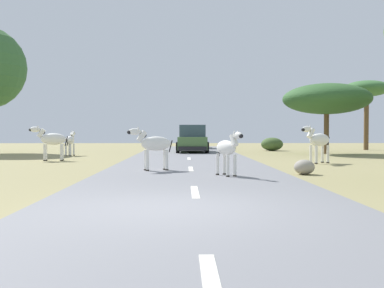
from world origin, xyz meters
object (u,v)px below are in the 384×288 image
zebra_3 (70,141)px  zebra_4 (318,140)px  zebra_0 (227,148)px  rock_0 (304,167)px  car_1 (192,140)px  car_0 (193,138)px  tree_6 (367,90)px  zebra_1 (154,144)px  bush_1 (272,144)px  tree_3 (327,99)px  zebra_2 (51,140)px

zebra_3 → zebra_4: (12.14, -6.26, 0.13)m
zebra_0 → rock_0: (2.54, 0.90, -0.63)m
car_1 → rock_0: size_ratio=6.72×
car_0 → car_1: same height
tree_6 → rock_0: tree_6 is taller
rock_0 → car_0: bearing=98.3°
zebra_0 → car_1: size_ratio=0.31×
zebra_1 → car_0: bearing=-23.2°
zebra_3 → tree_6: size_ratio=0.30×
bush_1 → zebra_4: bearing=-92.4°
zebra_1 → bush_1: 18.16m
zebra_0 → tree_6: (12.27, 19.85, 3.60)m
tree_3 → zebra_3: bearing=-173.2°
zebra_4 → bush_1: 12.74m
car_0 → tree_3: size_ratio=0.83×
zebra_0 → zebra_1: 3.01m
zebra_0 → car_1: (-0.75, 15.61, -0.02)m
zebra_0 → tree_6: size_ratio=0.27×
bush_1 → rock_0: 17.80m
zebra_2 → zebra_3: size_ratio=1.15×
zebra_4 → zebra_0: bearing=109.3°
tree_3 → car_0: bearing=133.0°
zebra_0 → zebra_3: zebra_3 is taller
zebra_0 → car_0: size_ratio=0.31×
tree_3 → car_1: bearing=168.1°
zebra_1 → bush_1: size_ratio=0.98×
zebra_1 → zebra_4: (6.76, 3.91, 0.05)m
car_1 → rock_0: (3.28, -14.70, -0.61)m
tree_6 → rock_0: 21.72m
tree_6 → bush_1: (-7.29, -1.31, -4.00)m
zebra_1 → zebra_2: bearing=23.1°
zebra_3 → tree_3: size_ratio=0.29×
zebra_4 → car_1: (-5.19, 9.78, -0.14)m
zebra_4 → car_0: car_0 is taller
tree_3 → tree_6: 7.79m
tree_3 → zebra_0: bearing=-118.0°
tree_6 → rock_0: bearing=-117.2°
zebra_1 → tree_6: tree_6 is taller
car_0 → bush_1: 6.83m
zebra_3 → car_0: bearing=58.1°
tree_3 → zebra_1: bearing=-129.0°
zebra_2 → tree_3: 16.26m
car_0 → tree_6: 13.63m
car_0 → bush_1: (5.59, -3.92, -0.38)m
car_1 → rock_0: bearing=103.6°
zebra_0 → zebra_1: (-2.32, 1.92, 0.07)m
car_0 → tree_3: bearing=-44.9°
zebra_4 → tree_3: 8.90m
zebra_0 → zebra_1: zebra_1 is taller
zebra_4 → tree_3: size_ratio=0.31×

